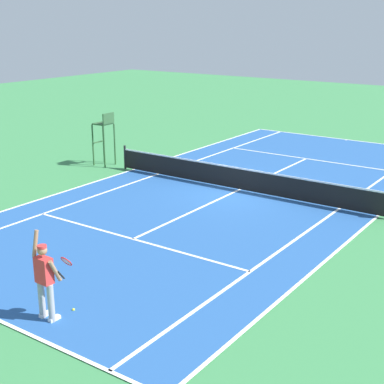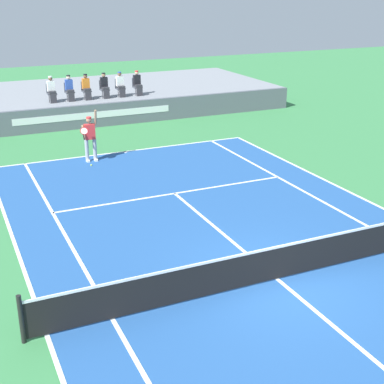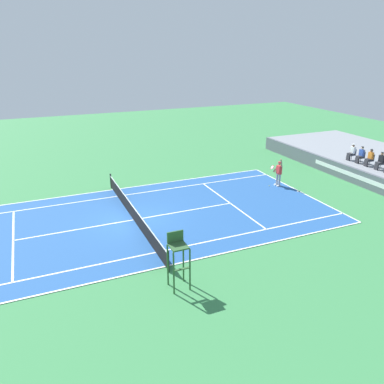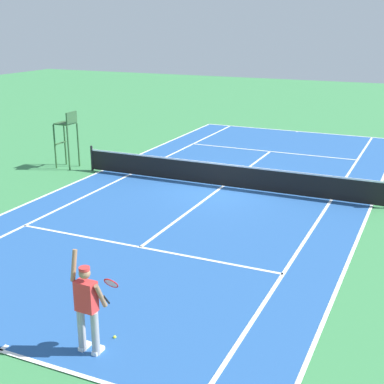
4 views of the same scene
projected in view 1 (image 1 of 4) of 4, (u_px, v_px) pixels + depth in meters
The scene contains 6 objects.
ground_plane at pixel (239, 190), 22.55m from camera, with size 80.00×80.00×0.00m, color #387F47.
court at pixel (239, 190), 22.55m from camera, with size 11.08×23.88×0.03m.
net at pixel (239, 178), 22.40m from camera, with size 11.98×0.10×1.07m.
tennis_player at pixel (45, 279), 12.60m from camera, with size 0.77×0.62×2.08m.
tennis_ball at pixel (73, 310), 13.26m from camera, with size 0.07×0.07×0.07m, color #D1E533.
umpire_chair at pixel (104, 132), 26.01m from camera, with size 0.77×0.77×2.44m.
Camera 1 is at (-10.85, 18.76, 6.52)m, focal length 53.46 mm.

